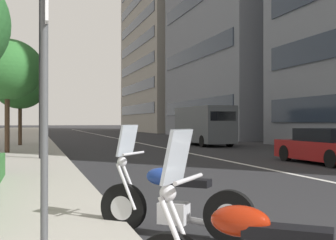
{
  "coord_description": "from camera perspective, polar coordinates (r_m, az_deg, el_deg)",
  "views": [
    {
      "loc": [
        -3.12,
        7.23,
        1.53
      ],
      "look_at": [
        14.91,
        1.87,
        1.61
      ],
      "focal_mm": 47.92,
      "sensor_mm": 36.0,
      "label": 1
    }
  ],
  "objects": [
    {
      "name": "street_lamp_with_banners",
      "position": [
        17.98,
        -14.92,
        11.28
      ],
      "size": [
        1.26,
        2.09,
        8.44
      ],
      "color": "#232326",
      "rests_on": "sidewalk_right_plaza"
    },
    {
      "name": "parking_sign_by_curb",
      "position": [
        3.7,
        -15.4,
        2.57
      ],
      "size": [
        0.32,
        0.06,
        2.61
      ],
      "color": "#47494C",
      "rests_on": "sidewalk_right_plaza"
    },
    {
      "name": "delivery_van_ahead",
      "position": [
        29.37,
        4.57,
        -0.6
      ],
      "size": [
        6.14,
        2.09,
        2.51
      ],
      "rotation": [
        0.0,
        0.0,
        0.02
      ],
      "color": "#4C5156",
      "rests_on": "ground"
    },
    {
      "name": "lane_centre_stripe",
      "position": [
        38.83,
        -5.82,
        -2.49
      ],
      "size": [
        110.0,
        0.16,
        0.01
      ],
      "primitive_type": "cube",
      "color": "silver",
      "rests_on": "ground"
    },
    {
      "name": "motorcycle_second_in_row",
      "position": [
        6.09,
        0.39,
        -10.49
      ],
      "size": [
        1.49,
        1.77,
        1.49
      ],
      "rotation": [
        0.0,
        0.0,
        0.88
      ],
      "color": "black",
      "rests_on": "ground"
    },
    {
      "name": "street_tree_mid_sidewalk",
      "position": [
        28.15,
        -18.3,
        3.94
      ],
      "size": [
        3.01,
        3.01,
        4.72
      ],
      "color": "#473323",
      "rests_on": "sidewalk_right_plaza"
    },
    {
      "name": "car_far_down_avenue",
      "position": [
        17.36,
        19.53,
        -3.24
      ],
      "size": [
        4.22,
        1.91,
        1.29
      ],
      "rotation": [
        0.0,
        0.0,
        0.02
      ],
      "color": "maroon",
      "rests_on": "ground"
    },
    {
      "name": "street_tree_near_plaza_corner",
      "position": [
        21.59,
        -19.77,
        6.08
      ],
      "size": [
        3.21,
        3.21,
        5.13
      ],
      "color": "#473323",
      "rests_on": "sidewalk_right_plaza"
    }
  ]
}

